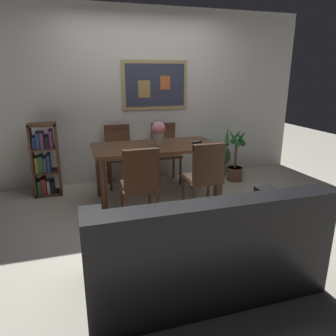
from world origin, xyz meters
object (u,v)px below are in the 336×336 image
(potted_ivy, at_px, (219,157))
(flower_vase, at_px, (159,132))
(potted_palm, at_px, (235,159))
(leather_couch, at_px, (201,252))
(bookshelf, at_px, (45,161))
(dining_chair_far_right, at_px, (165,148))
(dining_chair_far_left, at_px, (119,150))
(dining_chair_near_left, at_px, (140,181))
(tv_remote, at_px, (197,142))
(dining_chair_near_right, at_px, (205,174))
(dining_table, at_px, (156,153))

(potted_ivy, bearing_deg, flower_vase, -148.64)
(potted_palm, bearing_deg, leather_couch, -123.83)
(bookshelf, xyz_separation_m, potted_palm, (2.82, -0.23, -0.14))
(dining_chair_far_right, distance_m, potted_palm, 1.12)
(leather_couch, bearing_deg, dining_chair_far_right, 79.65)
(flower_vase, bearing_deg, leather_couch, -95.28)
(dining_chair_far_left, xyz_separation_m, dining_chair_near_left, (0.01, -1.47, 0.00))
(dining_chair_near_left, height_order, potted_ivy, dining_chair_near_left)
(dining_chair_far_left, height_order, tv_remote, dining_chair_far_left)
(bookshelf, bearing_deg, dining_chair_far_left, 6.54)
(dining_chair_near_right, xyz_separation_m, tv_remote, (0.17, 0.68, 0.22))
(dining_chair_far_left, relative_size, flower_vase, 2.92)
(flower_vase, bearing_deg, bookshelf, 156.30)
(dining_chair_near_right, distance_m, potted_ivy, 1.71)
(dining_chair_far_right, xyz_separation_m, potted_palm, (1.06, -0.31, -0.19))
(dining_table, relative_size, potted_ivy, 3.01)
(potted_palm, distance_m, tv_remote, 1.01)
(dining_table, bearing_deg, tv_remote, -2.37)
(dining_table, height_order, tv_remote, tv_remote)
(dining_chair_near_right, relative_size, potted_palm, 1.05)
(dining_chair_far_left, height_order, dining_chair_near_right, same)
(dining_chair_far_left, relative_size, dining_chair_near_right, 1.00)
(potted_ivy, distance_m, tv_remote, 1.15)
(dining_table, distance_m, flower_vase, 0.27)
(dining_chair_near_left, xyz_separation_m, bookshelf, (-1.06, 1.35, -0.05))
(dining_chair_near_right, distance_m, potted_palm, 1.48)
(potted_palm, bearing_deg, dining_chair_far_left, 168.71)
(dining_chair_near_right, height_order, potted_ivy, dining_chair_near_right)
(dining_table, relative_size, dining_chair_far_left, 1.79)
(potted_ivy, bearing_deg, potted_palm, -73.92)
(leather_couch, bearing_deg, potted_palm, 56.17)
(dining_chair_far_left, bearing_deg, dining_chair_far_right, -3.60)
(dining_chair_near_right, distance_m, tv_remote, 0.73)
(dining_table, height_order, leather_couch, leather_couch)
(dining_table, bearing_deg, flower_vase, -33.63)
(flower_vase, xyz_separation_m, tv_remote, (0.54, -0.00, -0.16))
(dining_chair_far_left, xyz_separation_m, bookshelf, (-1.05, -0.12, -0.05))
(dining_chair_far_left, distance_m, tv_remote, 1.24)
(dining_chair_near_left, height_order, tv_remote, dining_chair_near_left)
(leather_couch, bearing_deg, dining_chair_near_left, 101.26)
(dining_chair_far_right, bearing_deg, potted_ivy, 2.89)
(leather_couch, bearing_deg, dining_chair_far_left, 95.28)
(dining_chair_near_left, relative_size, bookshelf, 0.90)
(potted_palm, height_order, flower_vase, flower_vase)
(dining_chair_near_right, distance_m, leather_couch, 1.33)
(dining_chair_far_left, height_order, potted_palm, dining_chair_far_left)
(dining_chair_near_left, bearing_deg, bookshelf, 128.08)
(leather_couch, distance_m, bookshelf, 2.84)
(dining_chair_far_left, distance_m, dining_chair_near_left, 1.47)
(dining_chair_near_left, bearing_deg, dining_table, 62.55)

